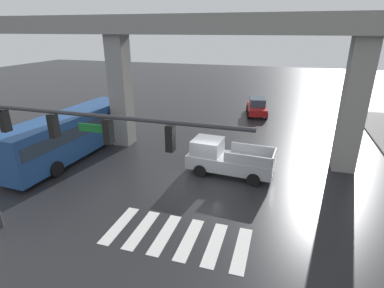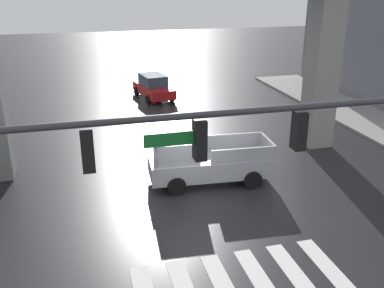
{
  "view_description": "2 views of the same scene",
  "coord_description": "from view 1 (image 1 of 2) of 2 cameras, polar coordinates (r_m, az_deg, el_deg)",
  "views": [
    {
      "loc": [
        3.71,
        -14.83,
        8.27
      ],
      "look_at": [
        -1.06,
        0.6,
        2.07
      ],
      "focal_mm": 28.11,
      "sensor_mm": 36.0,
      "label": 1
    },
    {
      "loc": [
        -3.98,
        -14.49,
        8.1
      ],
      "look_at": [
        0.03,
        0.62,
        2.16
      ],
      "focal_mm": 40.68,
      "sensor_mm": 36.0,
      "label": 2
    }
  ],
  "objects": [
    {
      "name": "ground_plane",
      "position": [
        17.38,
        2.76,
        -7.45
      ],
      "size": [
        120.0,
        120.0,
        0.0
      ],
      "primitive_type": "plane",
      "color": "#232326"
    },
    {
      "name": "crosswalk_stripes",
      "position": [
        13.39,
        -2.84,
        -17.14
      ],
      "size": [
        6.05,
        2.8,
        0.01
      ],
      "color": "silver",
      "rests_on": "ground"
    },
    {
      "name": "elevated_overpass",
      "position": [
        19.66,
        6.66,
        19.54
      ],
      "size": [
        57.39,
        2.08,
        9.14
      ],
      "color": "gray",
      "rests_on": "ground"
    },
    {
      "name": "pickup_truck",
      "position": [
        18.16,
        6.37,
        -2.79
      ],
      "size": [
        5.22,
        2.34,
        2.08
      ],
      "color": "#A8AAAF",
      "rests_on": "ground"
    },
    {
      "name": "city_bus",
      "position": [
        22.05,
        -21.96,
        2.15
      ],
      "size": [
        3.16,
        10.91,
        2.99
      ],
      "color": "#234C8C",
      "rests_on": "ground"
    },
    {
      "name": "sedan_red",
      "position": [
        31.66,
        12.21,
        6.96
      ],
      "size": [
        2.51,
        4.54,
        1.72
      ],
      "color": "red",
      "rests_on": "ground"
    },
    {
      "name": "traffic_signal_mast",
      "position": [
        11.87,
        -25.0,
        1.35
      ],
      "size": [
        10.89,
        0.32,
        6.2
      ],
      "color": "#38383D",
      "rests_on": "ground"
    }
  ]
}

